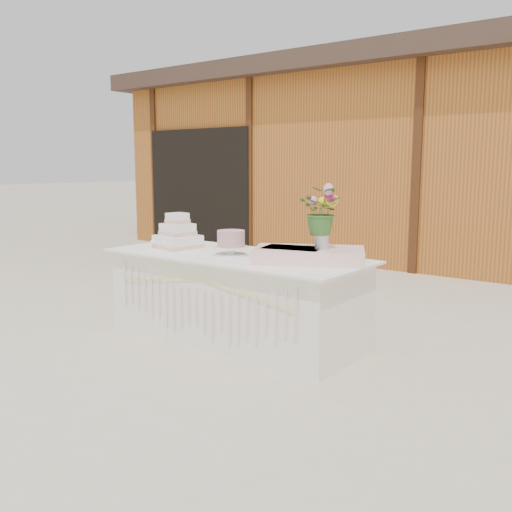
% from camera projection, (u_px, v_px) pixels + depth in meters
% --- Properties ---
extents(ground, '(80.00, 80.00, 0.00)m').
position_uv_depth(ground, '(236.00, 339.00, 5.12)').
color(ground, beige).
rests_on(ground, ground).
extents(barn, '(12.60, 4.60, 3.30)m').
position_uv_depth(barn, '(464.00, 157.00, 9.54)').
color(barn, '#A36422').
rests_on(barn, ground).
extents(cake_table, '(2.40, 1.00, 0.77)m').
position_uv_depth(cake_table, '(235.00, 297.00, 5.06)').
color(cake_table, white).
rests_on(cake_table, ground).
extents(wedding_cake, '(0.43, 0.43, 0.33)m').
position_uv_depth(wedding_cake, '(178.00, 236.00, 5.39)').
color(wedding_cake, white).
rests_on(wedding_cake, cake_table).
extents(pink_cake_stand, '(0.31, 0.31, 0.22)m').
position_uv_depth(pink_cake_stand, '(231.00, 242.00, 4.93)').
color(pink_cake_stand, white).
rests_on(pink_cake_stand, cake_table).
extents(satin_runner, '(1.02, 0.87, 0.11)m').
position_uv_depth(satin_runner, '(309.00, 255.00, 4.62)').
color(satin_runner, '#FFCFCD').
rests_on(satin_runner, cake_table).
extents(flower_vase, '(0.12, 0.12, 0.16)m').
position_uv_depth(flower_vase, '(322.00, 239.00, 4.56)').
color(flower_vase, silver).
rests_on(flower_vase, satin_runner).
extents(bouquet, '(0.39, 0.35, 0.38)m').
position_uv_depth(bouquet, '(323.00, 205.00, 4.52)').
color(bouquet, '#315E25').
rests_on(bouquet, flower_vase).
extents(loose_flowers, '(0.23, 0.37, 0.02)m').
position_uv_depth(loose_flowers, '(160.00, 244.00, 5.62)').
color(loose_flowers, pink).
rests_on(loose_flowers, cake_table).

